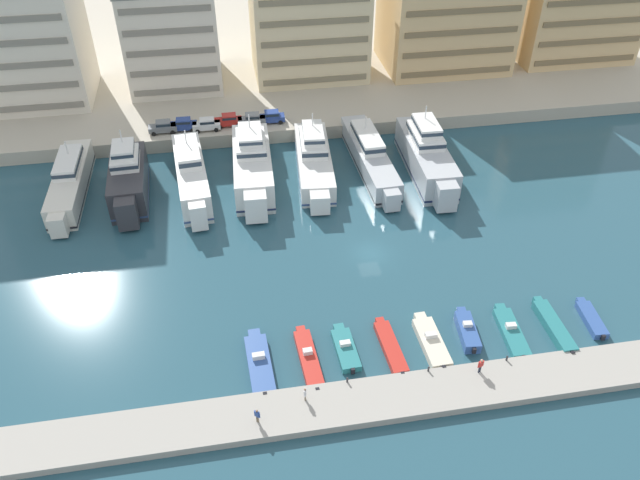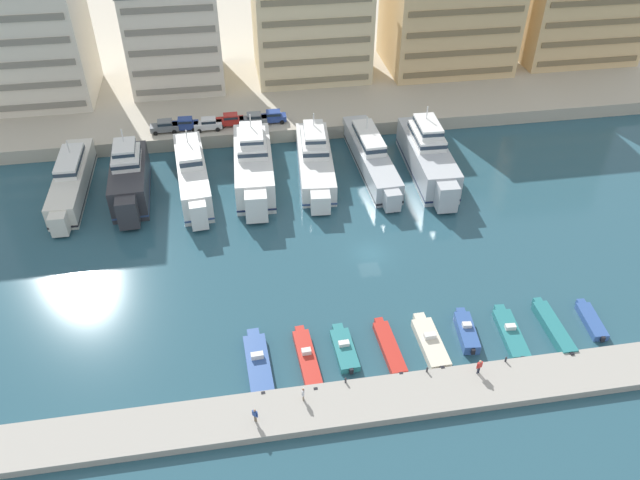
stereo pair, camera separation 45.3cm
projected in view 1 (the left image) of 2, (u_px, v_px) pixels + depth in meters
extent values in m
plane|color=#285160|center=(371.00, 253.00, 73.22)|extent=(400.00, 400.00, 0.00)
cube|color=#BCB29E|center=(296.00, 47.00, 121.01)|extent=(180.00, 70.00, 2.04)
cube|color=#A8A399|center=(424.00, 394.00, 56.79)|extent=(120.00, 4.84, 0.81)
cube|color=silver|center=(71.00, 183.00, 82.26)|extent=(3.87, 17.62, 3.11)
cube|color=silver|center=(58.00, 225.00, 74.77)|extent=(2.02, 1.84, 2.65)
cube|color=black|center=(73.00, 189.00, 82.88)|extent=(3.91, 17.79, 0.24)
cube|color=white|center=(68.00, 163.00, 81.87)|extent=(2.93, 7.42, 1.43)
cube|color=#233342|center=(68.00, 162.00, 81.78)|extent=(2.97, 7.49, 0.51)
cylinder|color=silver|center=(66.00, 148.00, 81.72)|extent=(0.16, 0.16, 1.80)
cube|color=silver|center=(82.00, 152.00, 89.84)|extent=(3.10, 0.94, 0.20)
cube|color=#333338|center=(129.00, 181.00, 81.33)|extent=(4.93, 12.99, 4.39)
cube|color=#333338|center=(127.00, 213.00, 75.56)|extent=(2.54, 2.32, 3.73)
cube|color=#334C7F|center=(131.00, 190.00, 82.21)|extent=(4.97, 13.12, 0.24)
cube|color=white|center=(125.00, 159.00, 80.28)|extent=(3.68, 5.51, 1.35)
cube|color=#233342|center=(125.00, 158.00, 80.20)|extent=(3.72, 5.57, 0.49)
cube|color=white|center=(123.00, 150.00, 79.47)|extent=(2.87, 4.30, 1.26)
cube|color=#233342|center=(123.00, 149.00, 79.40)|extent=(2.90, 4.34, 0.45)
cylinder|color=silver|center=(121.00, 136.00, 79.15)|extent=(0.16, 0.16, 1.80)
cube|color=#333338|center=(132.00, 161.00, 87.22)|extent=(3.83, 1.04, 0.20)
cube|color=white|center=(192.00, 176.00, 82.66)|extent=(5.02, 17.12, 4.00)
cube|color=white|center=(198.00, 216.00, 75.55)|extent=(2.17, 2.00, 3.40)
cube|color=#334C7F|center=(193.00, 184.00, 83.46)|extent=(5.07, 17.29, 0.24)
cube|color=white|center=(188.00, 153.00, 81.83)|extent=(3.43, 7.30, 1.76)
cube|color=#233342|center=(188.00, 152.00, 81.72)|extent=(3.47, 7.37, 0.63)
cylinder|color=silver|center=(185.00, 137.00, 81.54)|extent=(0.16, 0.16, 1.80)
cube|color=white|center=(187.00, 149.00, 89.97)|extent=(3.20, 1.15, 0.20)
cube|color=white|center=(253.00, 167.00, 84.26)|extent=(5.69, 16.73, 4.25)
cube|color=white|center=(256.00, 206.00, 76.90)|extent=(2.84, 2.61, 3.61)
cube|color=#192347|center=(253.00, 176.00, 85.12)|extent=(5.74, 16.90, 0.24)
cube|color=white|center=(251.00, 144.00, 83.45)|extent=(4.18, 7.10, 1.50)
cube|color=#233342|center=(251.00, 143.00, 83.35)|extent=(4.23, 7.18, 0.54)
cube|color=white|center=(250.00, 135.00, 82.61)|extent=(3.26, 5.54, 1.20)
cube|color=#233342|center=(250.00, 134.00, 82.53)|extent=(3.30, 5.60, 0.43)
cylinder|color=silver|center=(249.00, 121.00, 82.49)|extent=(0.16, 0.16, 1.80)
cube|color=white|center=(251.00, 141.00, 91.64)|extent=(4.27, 1.08, 0.20)
cube|color=white|center=(314.00, 162.00, 86.42)|extent=(5.98, 17.89, 2.99)
cube|color=white|center=(320.00, 202.00, 78.71)|extent=(2.66, 2.45, 2.54)
cube|color=#334C7F|center=(314.00, 168.00, 87.02)|extent=(6.04, 18.07, 0.24)
cube|color=white|center=(313.00, 143.00, 86.01)|extent=(4.13, 7.65, 1.65)
cube|color=#233342|center=(313.00, 142.00, 85.90)|extent=(4.18, 7.73, 0.59)
cube|color=white|center=(313.00, 133.00, 85.09)|extent=(3.22, 5.97, 1.29)
cube|color=#233342|center=(313.00, 133.00, 85.01)|extent=(3.26, 6.03, 0.46)
cylinder|color=silver|center=(312.00, 119.00, 85.00)|extent=(0.16, 0.16, 1.80)
cube|color=white|center=(309.00, 134.00, 94.05)|extent=(3.89, 1.22, 0.20)
cube|color=silver|center=(369.00, 158.00, 87.39)|extent=(4.29, 19.97, 3.01)
cube|color=silver|center=(391.00, 200.00, 79.08)|extent=(2.07, 1.90, 2.56)
cube|color=black|center=(369.00, 164.00, 88.00)|extent=(4.33, 20.17, 0.24)
cube|color=white|center=(367.00, 138.00, 87.10)|extent=(3.12, 8.43, 1.62)
cube|color=#233342|center=(368.00, 137.00, 87.00)|extent=(3.16, 8.51, 0.58)
cylinder|color=silver|center=(366.00, 123.00, 87.00)|extent=(0.16, 0.16, 1.80)
cube|color=silver|center=(352.00, 127.00, 95.79)|extent=(3.14, 1.00, 0.20)
cube|color=silver|center=(426.00, 158.00, 86.09)|extent=(5.27, 16.95, 4.21)
cube|color=silver|center=(446.00, 196.00, 78.68)|extent=(2.67, 2.44, 3.58)
cube|color=#192347|center=(425.00, 167.00, 86.94)|extent=(5.32, 17.12, 0.24)
cube|color=white|center=(426.00, 136.00, 85.30)|extent=(3.91, 7.18, 1.49)
cube|color=#233342|center=(426.00, 135.00, 85.21)|extent=(3.96, 7.25, 0.54)
cube|color=white|center=(427.00, 126.00, 84.42)|extent=(3.05, 5.60, 1.36)
cube|color=#233342|center=(427.00, 125.00, 84.34)|extent=(3.09, 5.66, 0.49)
cylinder|color=silver|center=(426.00, 112.00, 84.27)|extent=(0.16, 0.16, 1.80)
cube|color=silver|center=(409.00, 133.00, 93.56)|extent=(4.03, 1.03, 0.20)
cube|color=#33569E|center=(260.00, 365.00, 59.46)|extent=(2.46, 7.17, 0.81)
cube|color=#33569E|center=(254.00, 335.00, 62.51)|extent=(1.23, 1.03, 0.69)
cube|color=silver|center=(259.00, 356.00, 59.45)|extent=(1.22, 0.65, 0.54)
cube|color=#283847|center=(258.00, 353.00, 59.61)|extent=(1.09, 0.12, 0.32)
cube|color=black|center=(265.00, 395.00, 56.51)|extent=(0.37, 0.29, 0.60)
cube|color=red|center=(309.00, 360.00, 59.92)|extent=(2.02, 7.36, 0.79)
cube|color=red|center=(301.00, 331.00, 62.96)|extent=(0.94, 0.78, 0.67)
cube|color=silver|center=(308.00, 351.00, 59.94)|extent=(0.93, 0.65, 0.51)
cube|color=#283847|center=(307.00, 349.00, 60.10)|extent=(0.82, 0.12, 0.31)
cube|color=black|center=(317.00, 391.00, 56.91)|extent=(0.37, 0.30, 0.60)
cube|color=teal|center=(346.00, 350.00, 60.97)|extent=(2.10, 5.26, 0.71)
cube|color=teal|center=(339.00, 328.00, 63.25)|extent=(1.08, 0.90, 0.61)
cube|color=silver|center=(345.00, 343.00, 60.92)|extent=(1.07, 0.64, 0.40)
cube|color=#283847|center=(344.00, 341.00, 61.10)|extent=(0.95, 0.12, 0.24)
cube|color=black|center=(353.00, 371.00, 58.74)|extent=(0.37, 0.29, 0.60)
cube|color=red|center=(391.00, 348.00, 61.18)|extent=(1.91, 6.77, 0.73)
cube|color=red|center=(380.00, 322.00, 63.98)|extent=(0.90, 0.75, 0.62)
cube|color=black|center=(402.00, 375.00, 58.38)|extent=(0.37, 0.30, 0.60)
cube|color=beige|center=(432.00, 343.00, 61.60)|extent=(2.24, 6.38, 0.82)
cube|color=beige|center=(420.00, 318.00, 64.36)|extent=(1.17, 0.97, 0.70)
cube|color=silver|center=(431.00, 335.00, 61.56)|extent=(1.16, 0.63, 0.50)
cube|color=#283847|center=(430.00, 333.00, 61.73)|extent=(1.04, 0.11, 0.30)
cube|color=black|center=(444.00, 368.00, 58.94)|extent=(0.37, 0.29, 0.60)
cube|color=#33569E|center=(467.00, 332.00, 62.63)|extent=(2.16, 5.06, 1.08)
cube|color=#33569E|center=(461.00, 312.00, 64.80)|extent=(0.96, 0.82, 0.92)
cube|color=silver|center=(468.00, 324.00, 62.45)|extent=(0.95, 0.70, 0.40)
cube|color=#283847|center=(467.00, 322.00, 62.64)|extent=(0.81, 0.17, 0.24)
cube|color=black|center=(474.00, 351.00, 60.47)|extent=(0.39, 0.32, 0.60)
cube|color=teal|center=(511.00, 333.00, 62.72)|extent=(2.35, 6.56, 0.72)
cube|color=teal|center=(500.00, 308.00, 65.53)|extent=(1.09, 0.92, 0.61)
cube|color=silver|center=(511.00, 326.00, 62.73)|extent=(1.07, 0.68, 0.47)
cube|color=#283847|center=(510.00, 323.00, 62.91)|extent=(0.94, 0.15, 0.28)
cube|color=black|center=(524.00, 358.00, 59.97)|extent=(0.38, 0.31, 0.60)
cube|color=teal|center=(554.00, 327.00, 63.19)|extent=(1.56, 7.06, 0.99)
cube|color=teal|center=(538.00, 301.00, 66.16)|extent=(0.86, 0.70, 0.84)
cube|color=black|center=(572.00, 354.00, 60.22)|extent=(0.36, 0.28, 0.60)
cube|color=#33569E|center=(592.00, 320.00, 64.18)|extent=(1.94, 4.97, 0.74)
cube|color=#33569E|center=(581.00, 301.00, 66.32)|extent=(0.89, 0.75, 0.63)
cube|color=black|center=(603.00, 338.00, 62.05)|extent=(0.38, 0.31, 0.60)
cube|color=slate|center=(163.00, 128.00, 91.55)|extent=(4.14, 1.80, 0.80)
cube|color=slate|center=(163.00, 123.00, 91.11)|extent=(2.14, 1.61, 0.68)
cube|color=#1E2833|center=(163.00, 123.00, 91.11)|extent=(2.09, 1.62, 0.37)
cylinder|color=black|center=(154.00, 134.00, 90.94)|extent=(0.64, 0.23, 0.64)
cylinder|color=black|center=(154.00, 129.00, 92.25)|extent=(0.64, 0.23, 0.64)
cylinder|color=black|center=(173.00, 132.00, 91.34)|extent=(0.64, 0.23, 0.64)
cylinder|color=black|center=(173.00, 127.00, 92.65)|extent=(0.64, 0.23, 0.64)
cube|color=#28428E|center=(183.00, 126.00, 92.11)|extent=(4.15, 1.83, 0.80)
cube|color=#28428E|center=(183.00, 121.00, 91.67)|extent=(2.15, 1.62, 0.68)
cube|color=#1E2833|center=(183.00, 121.00, 91.67)|extent=(2.11, 1.64, 0.37)
cylinder|color=black|center=(174.00, 131.00, 91.55)|extent=(0.65, 0.24, 0.64)
cylinder|color=black|center=(174.00, 126.00, 92.87)|extent=(0.65, 0.24, 0.64)
cylinder|color=black|center=(192.00, 130.00, 91.84)|extent=(0.65, 0.24, 0.64)
cylinder|color=black|center=(193.00, 125.00, 93.17)|extent=(0.65, 0.24, 0.64)
cube|color=white|center=(206.00, 126.00, 92.13)|extent=(4.12, 1.74, 0.80)
cube|color=white|center=(207.00, 121.00, 91.70)|extent=(2.12, 1.58, 0.68)
cube|color=#1E2833|center=(207.00, 121.00, 91.70)|extent=(2.07, 1.60, 0.37)
cylinder|color=black|center=(198.00, 132.00, 91.54)|extent=(0.64, 0.23, 0.64)
cylinder|color=black|center=(197.00, 126.00, 92.85)|extent=(0.64, 0.23, 0.64)
cylinder|color=black|center=(216.00, 130.00, 91.91)|extent=(0.64, 0.23, 0.64)
cylinder|color=black|center=(216.00, 125.00, 93.23)|extent=(0.64, 0.23, 0.64)
cube|color=red|center=(228.00, 121.00, 93.18)|extent=(4.11, 1.72, 0.80)
cube|color=red|center=(229.00, 117.00, 92.74)|extent=(2.11, 1.57, 0.68)
cube|color=#1E2833|center=(229.00, 117.00, 92.74)|extent=(2.07, 1.59, 0.37)
cylinder|color=black|center=(220.00, 127.00, 92.59)|extent=(0.64, 0.22, 0.64)
cylinder|color=black|center=(219.00, 122.00, 93.90)|extent=(0.64, 0.22, 0.64)
cylinder|color=black|center=(238.00, 126.00, 92.95)|extent=(0.64, 0.22, 0.64)
cylinder|color=black|center=(237.00, 120.00, 94.27)|extent=(0.64, 0.22, 0.64)
cube|color=slate|center=(252.00, 120.00, 93.40)|extent=(4.13, 1.77, 0.80)
cube|color=slate|center=(252.00, 116.00, 92.96)|extent=(2.13, 1.60, 0.68)
cube|color=#1E2833|center=(252.00, 116.00, 92.96)|extent=(2.08, 1.61, 0.37)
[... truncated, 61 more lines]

